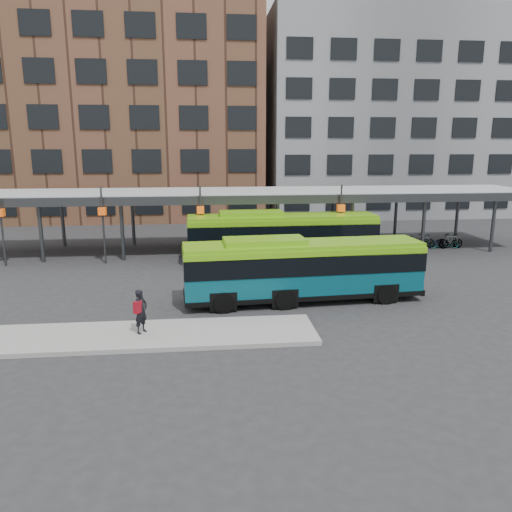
# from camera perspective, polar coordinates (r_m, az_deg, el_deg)

# --- Properties ---
(ground) EXTENTS (120.00, 120.00, 0.00)m
(ground) POSITION_cam_1_polar(r_m,az_deg,el_deg) (22.95, 1.29, -5.99)
(ground) COLOR #28282B
(ground) RESTS_ON ground
(boarding_island) EXTENTS (14.00, 3.00, 0.18)m
(boarding_island) POSITION_cam_1_polar(r_m,az_deg,el_deg) (20.12, -13.52, -8.85)
(boarding_island) COLOR gray
(boarding_island) RESTS_ON ground
(canopy) EXTENTS (40.00, 6.53, 4.80)m
(canopy) POSITION_cam_1_polar(r_m,az_deg,el_deg) (34.70, -1.46, 7.03)
(canopy) COLOR #999B9E
(canopy) RESTS_ON ground
(building_brick) EXTENTS (26.00, 14.00, 22.00)m
(building_brick) POSITION_cam_1_polar(r_m,az_deg,el_deg) (54.16, -14.20, 16.25)
(building_brick) COLOR brown
(building_brick) RESTS_ON ground
(building_grey) EXTENTS (24.00, 14.00, 20.00)m
(building_grey) POSITION_cam_1_polar(r_m,az_deg,el_deg) (56.80, 13.83, 15.08)
(building_grey) COLOR slate
(building_grey) RESTS_ON ground
(bus_front) EXTENTS (11.39, 3.13, 3.10)m
(bus_front) POSITION_cam_1_polar(r_m,az_deg,el_deg) (23.68, 5.30, -1.37)
(bus_front) COLOR #084A59
(bus_front) RESTS_ON ground
(bus_rear) EXTENTS (11.88, 2.86, 3.26)m
(bus_rear) POSITION_cam_1_polar(r_m,az_deg,el_deg) (31.49, 2.93, 2.37)
(bus_rear) COLOR #084A59
(bus_rear) RESTS_ON ground
(pedestrian) EXTENTS (0.69, 0.75, 1.73)m
(pedestrian) POSITION_cam_1_polar(r_m,az_deg,el_deg) (19.84, -13.03, -6.16)
(pedestrian) COLOR black
(pedestrian) RESTS_ON boarding_island
(bike_rack) EXTENTS (5.63, 1.39, 1.08)m
(bike_rack) POSITION_cam_1_polar(r_m,az_deg,el_deg) (37.86, 19.11, 1.56)
(bike_rack) COLOR slate
(bike_rack) RESTS_ON ground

